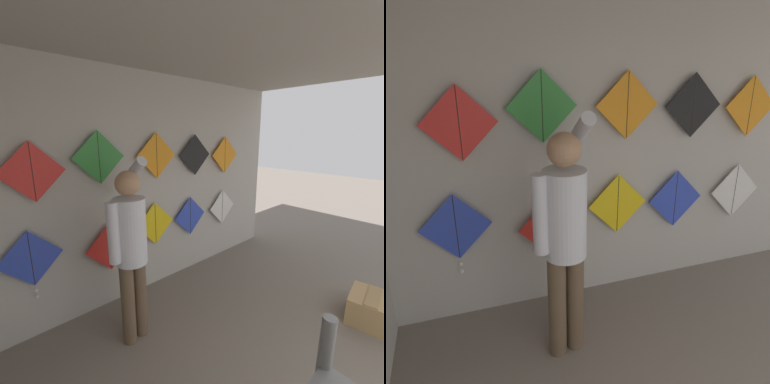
{
  "view_description": "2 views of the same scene",
  "coord_description": "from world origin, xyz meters",
  "views": [
    {
      "loc": [
        -1.79,
        0.88,
        2.09
      ],
      "look_at": [
        0.45,
        3.38,
        1.3
      ],
      "focal_mm": 24.0,
      "sensor_mm": 36.0,
      "label": 1
    },
    {
      "loc": [
        -1.39,
        0.7,
        2.24
      ],
      "look_at": [
        -0.47,
        3.38,
        1.16
      ],
      "focal_mm": 35.0,
      "sensor_mm": 36.0,
      "label": 2
    }
  ],
  "objects": [
    {
      "name": "back_panel",
      "position": [
        0.0,
        3.71,
        1.4
      ],
      "size": [
        4.82,
        0.06,
        2.8
      ],
      "primitive_type": "cube",
      "color": "#BCB7AD",
      "rests_on": "ground"
    },
    {
      "name": "ceiling_slab",
      "position": [
        0.0,
        1.84,
        2.82
      ],
      "size": [
        4.82,
        4.48,
        0.04
      ],
      "primitive_type": "cube",
      "color": "#A8A399"
    },
    {
      "name": "shopkeeper",
      "position": [
        -0.7,
        2.98,
        1.05
      ],
      "size": [
        0.47,
        0.68,
        1.87
      ],
      "rotation": [
        0.0,
        0.0,
        0.16
      ],
      "color": "brown",
      "rests_on": "ground"
    },
    {
      "name": "cardboard_box",
      "position": [
        1.38,
        1.4,
        0.16
      ],
      "size": [
        0.56,
        0.49,
        0.32
      ],
      "rotation": [
        0.0,
        0.0,
        0.13
      ],
      "color": "tan",
      "rests_on": "ground"
    },
    {
      "name": "kite_0",
      "position": [
        -1.43,
        3.61,
        0.87
      ],
      "size": [
        0.58,
        0.04,
        0.72
      ],
      "color": "blue"
    },
    {
      "name": "kite_1",
      "position": [
        -0.64,
        3.62,
        0.76
      ],
      "size": [
        0.58,
        0.01,
        0.58
      ],
      "color": "red"
    },
    {
      "name": "kite_2",
      "position": [
        0.01,
        3.62,
        0.9
      ],
      "size": [
        0.58,
        0.01,
        0.58
      ],
      "color": "yellow"
    },
    {
      "name": "kite_3",
      "position": [
        0.63,
        3.62,
        0.87
      ],
      "size": [
        0.58,
        0.01,
        0.58
      ],
      "color": "blue"
    },
    {
      "name": "kite_4",
      "position": [
        1.35,
        3.62,
        0.87
      ],
      "size": [
        0.58,
        0.01,
        0.58
      ],
      "color": "white"
    },
    {
      "name": "kite_5",
      "position": [
        -1.32,
        3.62,
        1.73
      ],
      "size": [
        0.58,
        0.01,
        0.58
      ],
      "color": "red"
    },
    {
      "name": "kite_6",
      "position": [
        -0.68,
        3.62,
        1.82
      ],
      "size": [
        0.58,
        0.01,
        0.58
      ],
      "color": "#338C38"
    },
    {
      "name": "kite_7",
      "position": [
        0.06,
        3.62,
        1.8
      ],
      "size": [
        0.58,
        0.01,
        0.58
      ],
      "color": "orange"
    },
    {
      "name": "kite_8",
      "position": [
        0.72,
        3.62,
        1.77
      ],
      "size": [
        0.58,
        0.01,
        0.58
      ],
      "color": "black"
    },
    {
      "name": "kite_9",
      "position": [
        1.38,
        3.62,
        1.73
      ],
      "size": [
        0.58,
        0.01,
        0.58
      ],
      "color": "orange"
    }
  ]
}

